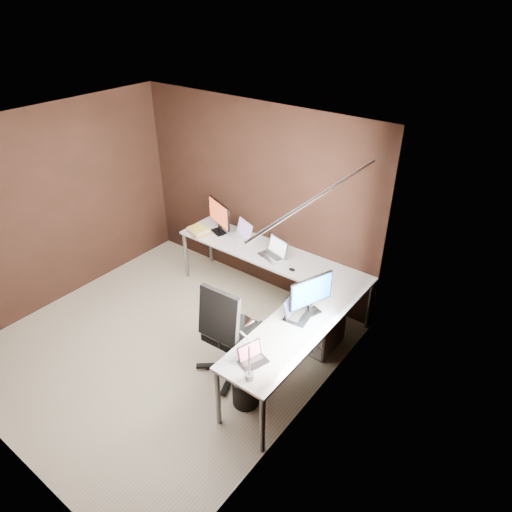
{
  "coord_description": "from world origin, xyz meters",
  "views": [
    {
      "loc": [
        3.31,
        -2.55,
        3.71
      ],
      "look_at": [
        0.66,
        0.95,
        1.02
      ],
      "focal_mm": 32.0,
      "sensor_mm": 36.0,
      "label": 1
    }
  ],
  "objects_px": {
    "drawer_pedestal": "(320,323)",
    "monitor_left": "(219,215)",
    "laptop_silver": "(274,253)",
    "laptop_black_big": "(297,310)",
    "laptop_white": "(241,235)",
    "monitor_right": "(311,293)",
    "book_stack": "(199,231)",
    "wastebasket": "(246,391)",
    "laptop_black_small": "(252,358)",
    "office_chair": "(233,347)",
    "desk_lamp": "(248,340)"
  },
  "relations": [
    {
      "from": "drawer_pedestal",
      "to": "monitor_left",
      "type": "xyz_separation_m",
      "value": [
        -1.84,
        0.38,
        0.68
      ]
    },
    {
      "from": "laptop_silver",
      "to": "laptop_black_big",
      "type": "bearing_deg",
      "value": -26.7
    },
    {
      "from": "laptop_black_big",
      "to": "laptop_white",
      "type": "bearing_deg",
      "value": 49.99
    },
    {
      "from": "monitor_left",
      "to": "monitor_right",
      "type": "height_order",
      "value": "monitor_left"
    },
    {
      "from": "laptop_white",
      "to": "book_stack",
      "type": "bearing_deg",
      "value": -133.31
    },
    {
      "from": "drawer_pedestal",
      "to": "wastebasket",
      "type": "height_order",
      "value": "drawer_pedestal"
    },
    {
      "from": "laptop_white",
      "to": "laptop_black_small",
      "type": "bearing_deg",
      "value": -27.34
    },
    {
      "from": "book_stack",
      "to": "office_chair",
      "type": "height_order",
      "value": "office_chair"
    },
    {
      "from": "drawer_pedestal",
      "to": "book_stack",
      "type": "distance_m",
      "value": 2.1
    },
    {
      "from": "laptop_white",
      "to": "desk_lamp",
      "type": "bearing_deg",
      "value": -28.35
    },
    {
      "from": "monitor_left",
      "to": "laptop_black_big",
      "type": "height_order",
      "value": "monitor_left"
    },
    {
      "from": "monitor_right",
      "to": "laptop_white",
      "type": "distance_m",
      "value": 1.77
    },
    {
      "from": "monitor_left",
      "to": "wastebasket",
      "type": "bearing_deg",
      "value": -22.46
    },
    {
      "from": "book_stack",
      "to": "monitor_right",
      "type": "bearing_deg",
      "value": -14.64
    },
    {
      "from": "monitor_left",
      "to": "book_stack",
      "type": "distance_m",
      "value": 0.36
    },
    {
      "from": "drawer_pedestal",
      "to": "wastebasket",
      "type": "xyz_separation_m",
      "value": [
        -0.14,
        -1.21,
        -0.14
      ]
    },
    {
      "from": "laptop_silver",
      "to": "office_chair",
      "type": "relative_size",
      "value": 0.34
    },
    {
      "from": "desk_lamp",
      "to": "wastebasket",
      "type": "xyz_separation_m",
      "value": [
        -0.2,
        0.21,
        -0.93
      ]
    },
    {
      "from": "monitor_right",
      "to": "desk_lamp",
      "type": "xyz_separation_m",
      "value": [
        0.0,
        -1.05,
        0.12
      ]
    },
    {
      "from": "monitor_right",
      "to": "book_stack",
      "type": "distance_m",
      "value": 2.18
    },
    {
      "from": "book_stack",
      "to": "wastebasket",
      "type": "relative_size",
      "value": 1.1
    },
    {
      "from": "laptop_silver",
      "to": "laptop_white",
      "type": "bearing_deg",
      "value": -173.84
    },
    {
      "from": "monitor_right",
      "to": "wastebasket",
      "type": "xyz_separation_m",
      "value": [
        -0.2,
        -0.84,
        -0.82
      ]
    },
    {
      "from": "laptop_white",
      "to": "drawer_pedestal",
      "type": "bearing_deg",
      "value": 5.45
    },
    {
      "from": "laptop_white",
      "to": "laptop_silver",
      "type": "bearing_deg",
      "value": 10.88
    },
    {
      "from": "laptop_white",
      "to": "wastebasket",
      "type": "distance_m",
      "value": 2.22
    },
    {
      "from": "book_stack",
      "to": "desk_lamp",
      "type": "relative_size",
      "value": 0.6
    },
    {
      "from": "drawer_pedestal",
      "to": "laptop_white",
      "type": "relative_size",
      "value": 1.47
    },
    {
      "from": "laptop_black_small",
      "to": "book_stack",
      "type": "relative_size",
      "value": 0.84
    },
    {
      "from": "drawer_pedestal",
      "to": "monitor_right",
      "type": "distance_m",
      "value": 0.77
    },
    {
      "from": "monitor_left",
      "to": "book_stack",
      "type": "bearing_deg",
      "value": -113.38
    },
    {
      "from": "monitor_right",
      "to": "laptop_white",
      "type": "bearing_deg",
      "value": 83.2
    },
    {
      "from": "drawer_pedestal",
      "to": "laptop_silver",
      "type": "relative_size",
      "value": 1.51
    },
    {
      "from": "laptop_black_big",
      "to": "drawer_pedestal",
      "type": "bearing_deg",
      "value": -11.26
    },
    {
      "from": "monitor_left",
      "to": "laptop_white",
      "type": "relative_size",
      "value": 1.22
    },
    {
      "from": "drawer_pedestal",
      "to": "laptop_white",
      "type": "bearing_deg",
      "value": 164.09
    },
    {
      "from": "monitor_right",
      "to": "laptop_black_big",
      "type": "distance_m",
      "value": 0.24
    },
    {
      "from": "drawer_pedestal",
      "to": "desk_lamp",
      "type": "relative_size",
      "value": 1.05
    },
    {
      "from": "laptop_black_small",
      "to": "wastebasket",
      "type": "height_order",
      "value": "laptop_black_small"
    },
    {
      "from": "book_stack",
      "to": "desk_lamp",
      "type": "bearing_deg",
      "value": -37.23
    },
    {
      "from": "laptop_silver",
      "to": "laptop_black_big",
      "type": "height_order",
      "value": "laptop_silver"
    },
    {
      "from": "laptop_white",
      "to": "office_chair",
      "type": "bearing_deg",
      "value": -33.03
    },
    {
      "from": "laptop_black_big",
      "to": "book_stack",
      "type": "height_order",
      "value": "laptop_black_big"
    },
    {
      "from": "book_stack",
      "to": "office_chair",
      "type": "xyz_separation_m",
      "value": [
        1.52,
        -1.13,
        -0.43
      ]
    },
    {
      "from": "laptop_white",
      "to": "book_stack",
      "type": "distance_m",
      "value": 0.59
    },
    {
      "from": "office_chair",
      "to": "desk_lamp",
      "type": "bearing_deg",
      "value": -41.6
    },
    {
      "from": "drawer_pedestal",
      "to": "desk_lamp",
      "type": "xyz_separation_m",
      "value": [
        0.07,
        -1.42,
        0.79
      ]
    },
    {
      "from": "monitor_left",
      "to": "laptop_black_big",
      "type": "bearing_deg",
      "value": -5.08
    },
    {
      "from": "desk_lamp",
      "to": "office_chair",
      "type": "distance_m",
      "value": 1.05
    },
    {
      "from": "laptop_silver",
      "to": "laptop_black_small",
      "type": "height_order",
      "value": "laptop_silver"
    }
  ]
}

